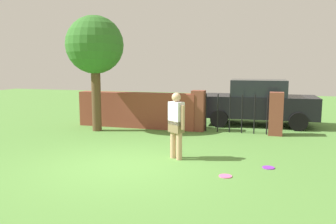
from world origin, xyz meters
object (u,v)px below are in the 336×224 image
Objects in this scene: car at (258,102)px; frisbee_pink at (225,176)px; tree at (95,46)px; person at (176,123)px; frisbee_purple at (268,168)px.

car reaches higher than frisbee_pink.
person is (3.59, -2.67, -1.99)m from tree.
car is at bearing 94.69° from frisbee_purple.
frisbee_purple is 1.21m from frisbee_pink.
car is at bearing -75.53° from person.
tree is 14.51× the size of frisbee_pink.
frisbee_purple is (5.76, -2.80, -2.88)m from tree.
car is 5.66m from frisbee_purple.
car is (5.30, 2.77, -2.03)m from tree.
frisbee_pink is (-0.39, -6.44, -0.85)m from car.
person is 1.89m from frisbee_pink.
person is 0.38× the size of car.
frisbee_pink is (-0.84, -0.86, 0.00)m from frisbee_purple.
person is at bearing 142.95° from frisbee_pink.
tree reaches higher than frisbee_pink.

